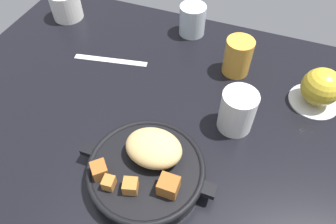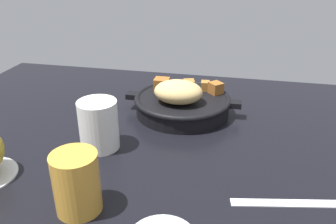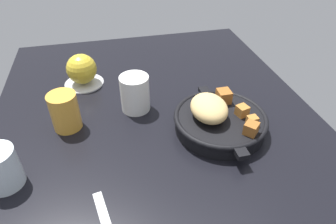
% 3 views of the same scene
% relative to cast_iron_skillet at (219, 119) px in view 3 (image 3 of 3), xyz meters
% --- Properties ---
extents(ground_plane, '(1.10, 0.77, 0.02)m').
position_rel_cast_iron_skillet_xyz_m(ground_plane, '(0.01, 0.13, -0.04)').
color(ground_plane, black).
extents(cast_iron_skillet, '(0.25, 0.21, 0.08)m').
position_rel_cast_iron_skillet_xyz_m(cast_iron_skillet, '(0.00, 0.00, 0.00)').
color(cast_iron_skillet, black).
rests_on(cast_iron_skillet, ground_plane).
extents(saucer_plate, '(0.11, 0.11, 0.01)m').
position_rel_cast_iron_skillet_xyz_m(saucer_plate, '(0.27, 0.30, -0.03)').
color(saucer_plate, '#B7BABF').
rests_on(saucer_plate, ground_plane).
extents(red_apple, '(0.08, 0.08, 0.08)m').
position_rel_cast_iron_skillet_xyz_m(red_apple, '(0.27, 0.30, 0.02)').
color(red_apple, gold).
rests_on(red_apple, saucer_plate).
extents(water_glass_short, '(0.07, 0.07, 0.08)m').
position_rel_cast_iron_skillet_xyz_m(water_glass_short, '(-0.06, 0.44, 0.01)').
color(water_glass_short, silver).
rests_on(water_glass_short, ground_plane).
extents(juice_glass_amber, '(0.06, 0.06, 0.09)m').
position_rel_cast_iron_skillet_xyz_m(juice_glass_amber, '(0.09, 0.33, 0.01)').
color(juice_glass_amber, gold).
rests_on(juice_glass_amber, ground_plane).
extents(white_creamer_pitcher, '(0.07, 0.07, 0.09)m').
position_rel_cast_iron_skillet_xyz_m(white_creamer_pitcher, '(0.12, 0.17, 0.02)').
color(white_creamer_pitcher, white).
rests_on(white_creamer_pitcher, ground_plane).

